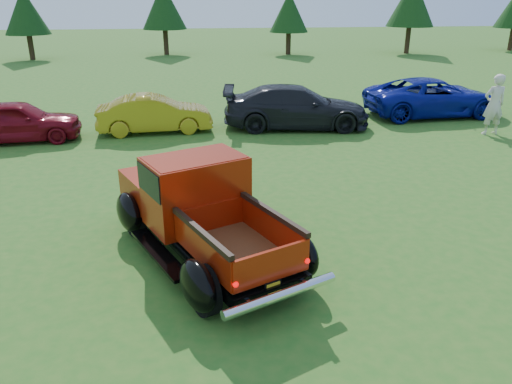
% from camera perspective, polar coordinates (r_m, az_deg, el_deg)
% --- Properties ---
extents(ground, '(120.00, 120.00, 0.00)m').
position_cam_1_polar(ground, '(8.97, 0.47, -6.78)').
color(ground, '#28631C').
rests_on(ground, ground).
extents(tree_west, '(2.94, 2.94, 4.60)m').
position_cam_1_polar(tree_west, '(38.42, -24.87, 18.20)').
color(tree_west, '#332114').
rests_on(tree_west, ground).
extents(tree_mid_left, '(3.20, 3.20, 5.00)m').
position_cam_1_polar(tree_mid_left, '(38.87, -10.52, 20.17)').
color(tree_mid_left, '#332114').
rests_on(tree_mid_left, ground).
extents(tree_mid_right, '(2.82, 2.82, 4.40)m').
position_cam_1_polar(tree_mid_right, '(38.48, 3.80, 19.84)').
color(tree_mid_right, '#332114').
rests_on(tree_mid_right, ground).
extents(tree_east, '(3.46, 3.46, 5.40)m').
position_cam_1_polar(tree_east, '(40.61, 17.37, 20.03)').
color(tree_east, '#332114').
rests_on(tree_east, ground).
extents(pickup_truck, '(3.63, 4.90, 1.72)m').
position_cam_1_polar(pickup_truck, '(8.81, -6.83, -1.61)').
color(pickup_truck, black).
rests_on(pickup_truck, ground).
extents(show_car_red, '(3.87, 1.86, 1.28)m').
position_cam_1_polar(show_car_red, '(17.08, -25.68, 7.33)').
color(show_car_red, maroon).
rests_on(show_car_red, ground).
extents(show_car_yellow, '(3.77, 1.58, 1.21)m').
position_cam_1_polar(show_car_yellow, '(16.83, -11.52, 8.74)').
color(show_car_yellow, '#A68A16').
rests_on(show_car_yellow, ground).
extents(show_car_grey, '(5.06, 2.50, 1.42)m').
position_cam_1_polar(show_car_grey, '(17.11, 4.61, 9.67)').
color(show_car_grey, black).
rests_on(show_car_grey, ground).
extents(show_car_blue, '(5.10, 2.58, 1.38)m').
position_cam_1_polar(show_car_blue, '(19.91, 19.58, 10.18)').
color(show_car_blue, navy).
rests_on(show_car_blue, ground).
extents(spectator, '(0.72, 0.49, 1.94)m').
position_cam_1_polar(spectator, '(17.84, 25.55, 9.00)').
color(spectator, beige).
rests_on(spectator, ground).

